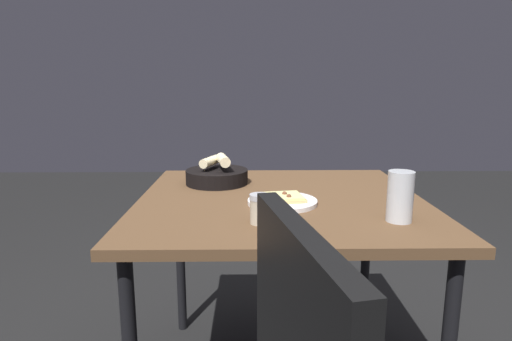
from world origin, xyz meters
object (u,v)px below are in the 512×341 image
Objects in this scene: pizza_plate at (281,201)px; pepper_shaker at (259,210)px; dining_table at (280,217)px; bread_basket at (217,175)px; beer_glass at (400,200)px.

pepper_shaker is at bearing -21.16° from pizza_plate.
dining_table is 4.00× the size of bread_basket.
pizza_plate is 0.37m from beer_glass.
bread_basket reaches higher than pizza_plate.
pizza_plate is (0.08, -0.00, 0.08)m from dining_table.
beer_glass is 1.72× the size of pepper_shaker.
dining_table is 0.43m from beer_glass.
bread_basket is 0.73m from beer_glass.
dining_table is at bearing 177.38° from pizza_plate.
beer_glass is (0.47, 0.55, 0.03)m from bread_basket.
dining_table is 6.66× the size of beer_glass.
bread_basket is at bearing -130.34° from beer_glass.
pizza_plate is at bearing 158.84° from pepper_shaker.
dining_table is 0.33m from bread_basket.
pepper_shaker is at bearing -16.13° from dining_table.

